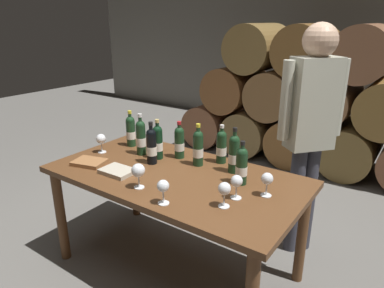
% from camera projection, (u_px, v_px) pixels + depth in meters
% --- Properties ---
extents(ground_plane, '(14.00, 14.00, 0.00)m').
position_uv_depth(ground_plane, '(177.00, 267.00, 2.57)').
color(ground_plane, '#66635E').
extents(cellar_back_wall, '(10.00, 0.24, 2.80)m').
position_uv_depth(cellar_back_wall, '(341.00, 43.00, 5.35)').
color(cellar_back_wall, slate).
rests_on(cellar_back_wall, ground_plane).
extents(barrel_stack, '(3.12, 0.90, 1.69)m').
position_uv_depth(barrel_stack, '(303.00, 103.00, 4.33)').
color(barrel_stack, brown).
rests_on(barrel_stack, ground_plane).
extents(dining_table, '(1.70, 0.90, 0.76)m').
position_uv_depth(dining_table, '(175.00, 186.00, 2.35)').
color(dining_table, brown).
rests_on(dining_table, ground_plane).
extents(wine_bottle_0, '(0.07, 0.07, 0.28)m').
position_uv_depth(wine_bottle_0, '(179.00, 142.00, 2.55)').
color(wine_bottle_0, '#19381E').
rests_on(wine_bottle_0, dining_table).
extents(wine_bottle_1, '(0.07, 0.07, 0.31)m').
position_uv_depth(wine_bottle_1, '(152.00, 146.00, 2.44)').
color(wine_bottle_1, black).
rests_on(wine_bottle_1, dining_table).
extents(wine_bottle_2, '(0.07, 0.07, 0.30)m').
position_uv_depth(wine_bottle_2, '(198.00, 148.00, 2.41)').
color(wine_bottle_2, '#19381E').
rests_on(wine_bottle_2, dining_table).
extents(wine_bottle_3, '(0.07, 0.07, 0.32)m').
position_uv_depth(wine_bottle_3, '(141.00, 137.00, 2.61)').
color(wine_bottle_3, '#19381E').
rests_on(wine_bottle_3, dining_table).
extents(wine_bottle_4, '(0.07, 0.07, 0.29)m').
position_uv_depth(wine_bottle_4, '(131.00, 131.00, 2.79)').
color(wine_bottle_4, '#19381E').
rests_on(wine_bottle_4, dining_table).
extents(wine_bottle_5, '(0.07, 0.07, 0.31)m').
position_uv_depth(wine_bottle_5, '(234.00, 153.00, 2.30)').
color(wine_bottle_5, '#19381E').
rests_on(wine_bottle_5, dining_table).
extents(wine_bottle_6, '(0.07, 0.07, 0.30)m').
position_uv_depth(wine_bottle_6, '(158.00, 142.00, 2.53)').
color(wine_bottle_6, black).
rests_on(wine_bottle_6, dining_table).
extents(wine_bottle_7, '(0.07, 0.07, 0.28)m').
position_uv_depth(wine_bottle_7, '(242.00, 165.00, 2.13)').
color(wine_bottle_7, '#19381E').
rests_on(wine_bottle_7, dining_table).
extents(wine_bottle_8, '(0.07, 0.07, 0.28)m').
position_uv_depth(wine_bottle_8, '(221.00, 146.00, 2.46)').
color(wine_bottle_8, '#19381E').
rests_on(wine_bottle_8, dining_table).
extents(wine_glass_0, '(0.07, 0.07, 0.14)m').
position_uv_depth(wine_glass_0, '(163.00, 187.00, 1.90)').
color(wine_glass_0, white).
rests_on(wine_glass_0, dining_table).
extents(wine_glass_1, '(0.07, 0.07, 0.14)m').
position_uv_depth(wine_glass_1, '(237.00, 182.00, 1.96)').
color(wine_glass_1, white).
rests_on(wine_glass_1, dining_table).
extents(wine_glass_2, '(0.07, 0.07, 0.15)m').
position_uv_depth(wine_glass_2, '(101.00, 139.00, 2.65)').
color(wine_glass_2, white).
rests_on(wine_glass_2, dining_table).
extents(wine_glass_3, '(0.07, 0.07, 0.15)m').
position_uv_depth(wine_glass_3, '(224.00, 190.00, 1.87)').
color(wine_glass_3, white).
rests_on(wine_glass_3, dining_table).
extents(wine_glass_4, '(0.08, 0.08, 0.16)m').
position_uv_depth(wine_glass_4, '(138.00, 171.00, 2.08)').
color(wine_glass_4, white).
rests_on(wine_glass_4, dining_table).
extents(wine_glass_5, '(0.07, 0.07, 0.14)m').
position_uv_depth(wine_glass_5, '(267.00, 180.00, 1.99)').
color(wine_glass_5, white).
rests_on(wine_glass_5, dining_table).
extents(tasting_notebook, '(0.22, 0.16, 0.03)m').
position_uv_depth(tasting_notebook, '(118.00, 171.00, 2.32)').
color(tasting_notebook, '#B2A893').
rests_on(tasting_notebook, dining_table).
extents(leather_ledger, '(0.25, 0.21, 0.03)m').
position_uv_depth(leather_ledger, '(89.00, 162.00, 2.46)').
color(leather_ledger, '#936038').
rests_on(leather_ledger, dining_table).
extents(sommelier_presenting, '(0.35, 0.40, 1.72)m').
position_uv_depth(sommelier_presenting, '(311.00, 122.00, 2.46)').
color(sommelier_presenting, '#383842').
rests_on(sommelier_presenting, ground_plane).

